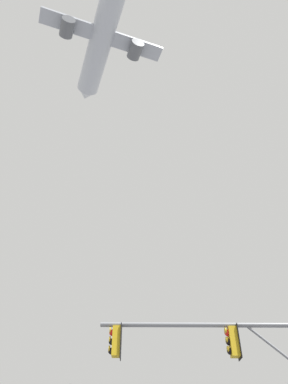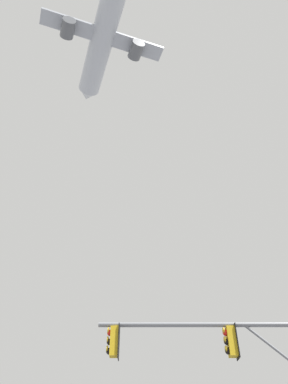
# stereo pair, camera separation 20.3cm
# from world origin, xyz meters

# --- Properties ---
(signal_pole_near) EXTENTS (6.82, 0.57, 5.53)m
(signal_pole_near) POSITION_xyz_m (2.41, 8.44, 4.23)
(signal_pole_near) COLOR slate
(signal_pole_near) RESTS_ON ground
(airplane) EXTENTS (16.39, 21.22, 5.94)m
(airplane) POSITION_xyz_m (-6.44, 22.03, 49.09)
(airplane) COLOR #B7BCC6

